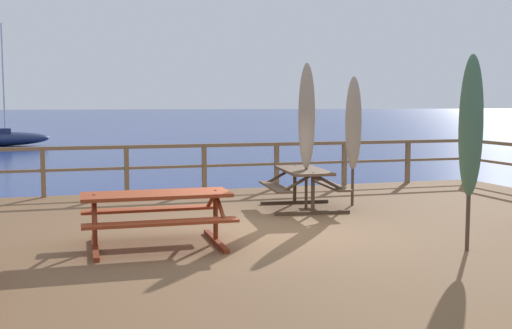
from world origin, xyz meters
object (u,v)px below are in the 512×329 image
picnic_table_mid_right (303,180)px  patio_umbrella_tall_back_left (353,124)px  picnic_table_back_right (156,207)px  patio_umbrella_tall_mid_left (307,117)px  patio_umbrella_short_mid (471,127)px  sailboat_distant (0,138)px

picnic_table_mid_right → patio_umbrella_tall_back_left: (1.08, 0.11, 1.07)m
picnic_table_mid_right → patio_umbrella_tall_back_left: 1.53m
picnic_table_back_right → patio_umbrella_tall_back_left: (4.20, 2.50, 1.06)m
patio_umbrella_tall_mid_left → picnic_table_mid_right: bearing=138.4°
picnic_table_back_right → patio_umbrella_short_mid: patio_umbrella_short_mid is taller
picnic_table_back_right → patio_umbrella_tall_back_left: bearing=30.8°
picnic_table_mid_right → patio_umbrella_short_mid: size_ratio=0.66×
picnic_table_mid_right → sailboat_distant: sailboat_distant is taller
patio_umbrella_tall_mid_left → patio_umbrella_short_mid: 3.93m
patio_umbrella_tall_back_left → sailboat_distant: 32.93m
patio_umbrella_tall_mid_left → patio_umbrella_short_mid: bearing=-77.1°
picnic_table_back_right → patio_umbrella_short_mid: bearing=-20.0°
picnic_table_back_right → patio_umbrella_short_mid: (4.04, -1.47, 1.14)m
patio_umbrella_tall_mid_left → picnic_table_back_right: bearing=-143.4°
patio_umbrella_tall_back_left → sailboat_distant: bearing=106.9°
picnic_table_mid_right → sailboat_distant: 32.70m
patio_umbrella_tall_back_left → patio_umbrella_tall_mid_left: bearing=-171.7°
picnic_table_back_right → sailboat_distant: 34.39m
sailboat_distant → patio_umbrella_short_mid: bearing=-75.1°
picnic_table_back_right → sailboat_distant: sailboat_distant is taller
picnic_table_mid_right → picnic_table_back_right: (-3.12, -2.39, 0.01)m
patio_umbrella_tall_mid_left → sailboat_distant: (-8.54, 31.60, -1.92)m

